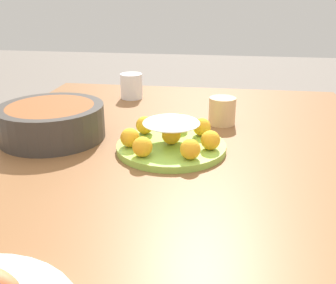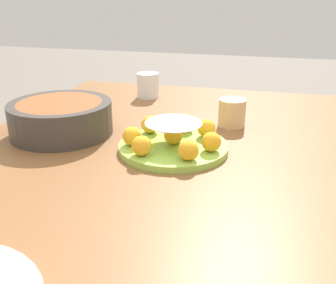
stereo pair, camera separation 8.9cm
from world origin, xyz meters
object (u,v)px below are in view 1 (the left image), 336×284
(serving_bowl, at_px, (52,121))
(sauce_bowl, at_px, (48,105))
(cup_near, at_px, (222,111))
(dining_table, at_px, (165,198))
(cake_plate, at_px, (171,139))
(cup_far, at_px, (131,86))

(serving_bowl, relative_size, sauce_bowl, 3.12)
(cup_near, bearing_deg, dining_table, 159.53)
(dining_table, distance_m, cake_plate, 0.14)
(cake_plate, xyz_separation_m, cup_near, (0.21, -0.12, 0.01))
(serving_bowl, bearing_deg, dining_table, -113.20)
(dining_table, height_order, serving_bowl, serving_bowl)
(cup_far, bearing_deg, cake_plate, -155.79)
(sauce_bowl, bearing_deg, cup_near, -95.67)
(sauce_bowl, bearing_deg, cup_far, -51.68)
(serving_bowl, bearing_deg, cup_far, -15.12)
(cake_plate, relative_size, cup_near, 3.41)
(cake_plate, height_order, cup_far, cup_far)
(sauce_bowl, height_order, cup_far, cup_far)
(cake_plate, height_order, serving_bowl, serving_bowl)
(dining_table, xyz_separation_m, cup_far, (0.55, 0.20, 0.12))
(sauce_bowl, relative_size, cup_near, 1.11)
(cup_far, bearing_deg, serving_bowl, 164.88)
(dining_table, bearing_deg, sauce_bowl, 49.80)
(cake_plate, relative_size, serving_bowl, 0.98)
(dining_table, relative_size, cup_near, 19.15)
(dining_table, xyz_separation_m, cake_plate, (0.10, 0.00, 0.10))
(serving_bowl, bearing_deg, cup_near, -67.70)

